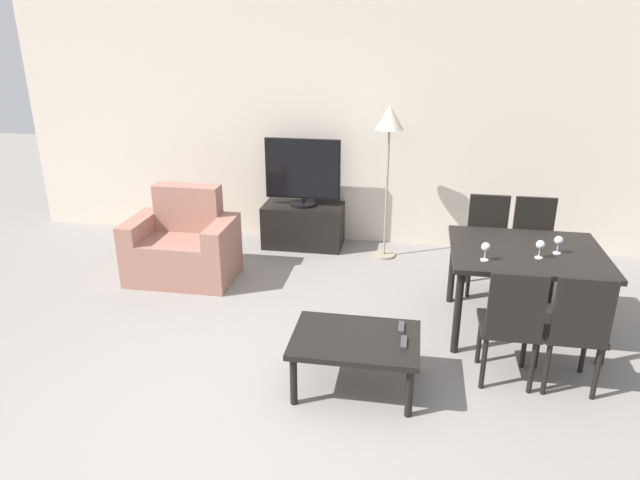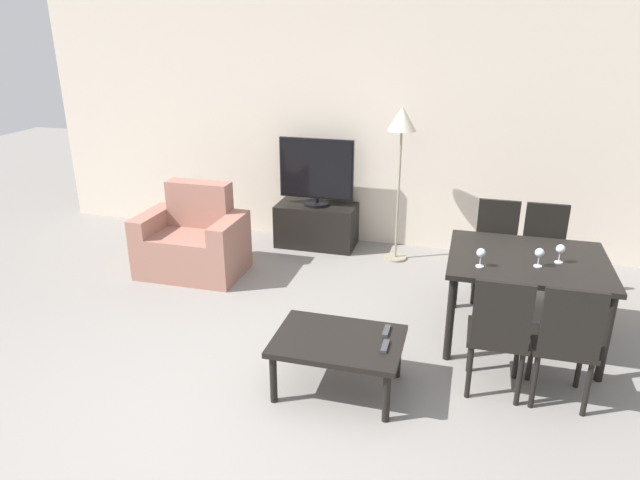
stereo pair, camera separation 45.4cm
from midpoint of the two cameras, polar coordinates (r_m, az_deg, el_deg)
The scene contains 17 objects.
ground_plane at distance 3.86m, azimuth -6.61°, elevation -18.04°, with size 18.00×18.00×0.00m, color gray.
wall_back at distance 6.47m, azimuth 4.61°, elevation 11.41°, with size 7.29×0.06×2.70m.
armchair at distance 5.88m, azimuth -10.42°, elevation -0.29°, with size 1.03×0.68×0.90m.
tv_stand at distance 6.52m, azimuth 1.65°, elevation 1.48°, with size 0.89×0.46×0.49m.
tv at distance 6.34m, azimuth 1.70°, elevation 6.77°, with size 0.84×0.29×0.75m.
coffee_table at distance 3.97m, azimuth 5.15°, elevation -10.47°, with size 0.88×0.62×0.40m.
dining_table at distance 4.78m, azimuth 22.60°, elevation -2.61°, with size 1.19×1.00×0.72m.
dining_chair_near at distance 4.08m, azimuth 20.56°, elevation -8.57°, with size 0.40×0.40×0.90m.
dining_chair_far at distance 5.60m, azimuth 23.67°, elevation -0.92°, with size 0.40×0.40×0.90m.
dining_chair_near_right at distance 4.15m, azimuth 26.34°, elevation -8.98°, with size 0.40×0.40×0.90m.
dining_chair_far_left at distance 5.55m, azimuth 19.43°, elevation -0.52°, with size 0.40×0.40×0.90m.
floor_lamp at distance 5.91m, azimuth 10.39°, elevation 10.69°, with size 0.29×0.29×1.64m.
remote_primary at distance 4.06m, azimuth 9.90°, elevation -9.02°, with size 0.04×0.15×0.02m.
remote_secondary at distance 3.89m, azimuth 9.92°, elevation -10.50°, with size 0.04×0.15×0.02m.
wine_glass_left at distance 4.57m, azimuth 23.80°, elevation -1.33°, with size 0.07×0.07×0.15m.
wine_glass_center at distance 4.41m, azimuth 18.67°, elevation -1.39°, with size 0.07×0.07×0.15m.
wine_glass_right at distance 4.71m, azimuth 25.50°, elevation -0.97°, with size 0.07×0.07×0.15m.
Camera 2 is at (1.42, -2.71, 2.42)m, focal length 32.00 mm.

